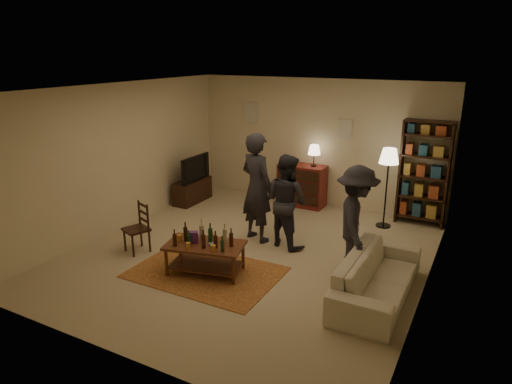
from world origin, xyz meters
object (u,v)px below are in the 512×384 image
Objects in this scene: floor_lamp at (389,161)px; person_right at (286,201)px; dining_chair at (139,226)px; bookshelf at (424,172)px; person_left at (257,188)px; person_by_sofa at (356,221)px; tv_stand at (192,185)px; dresser at (302,184)px; coffee_table at (205,248)px; sofa at (377,277)px.

person_right is at bearing -128.02° from floor_lamp.
dining_chair is 4.62m from floor_lamp.
person_left is (-2.43, -2.17, -0.07)m from bookshelf.
person_left is 1.16× the size of person_by_sofa.
dining_chair is at bearing -73.63° from tv_stand.
person_left is (1.51, 1.36, 0.52)m from dining_chair.
dining_chair is at bearing 86.68° from person_by_sofa.
dresser reaches higher than tv_stand.
person_right reaches higher than floor_lamp.
dresser is at bearing -69.93° from person_left.
person_right is at bearing 53.06° from person_by_sofa.
person_left is (0.09, 1.52, 0.55)m from coffee_table.
bookshelf reaches higher than person_right.
person_left reaches higher than dining_chair.
person_by_sofa is (1.89, -0.42, -0.13)m from person_left.
bookshelf is 3.26m from person_left.
sofa is 1.25× the size of person_by_sofa.
tv_stand is 0.78× the size of dresser.
sofa is (2.39, -3.11, -0.17)m from dresser.
coffee_table is at bearing 106.64° from person_left.
person_by_sofa reaches higher than dining_chair.
person_right is (-1.87, -2.16, -0.23)m from bookshelf.
sofa is (0.52, -2.69, -0.98)m from floor_lamp.
dining_chair is 3.91m from sofa.
person_right is (2.82, -1.18, 0.42)m from tv_stand.
person_by_sofa is (3.39, 0.94, 0.39)m from dining_chair.
person_by_sofa is at bearing -89.40° from floor_lamp.
floor_lamp is at bearing -18.27° from person_by_sofa.
bookshelf reaches higher than tv_stand.
person_by_sofa is (1.97, 1.10, 0.42)m from coffee_table.
dresser is at bearing 87.90° from dining_chair.
person_right reaches higher than coffee_table.
person_left is at bearing 67.13° from sofa.
tv_stand is 0.63× the size of person_by_sofa.
dresser is at bearing -55.32° from person_right.
dining_chair is 5.33m from bookshelf.
tv_stand reaches higher than coffee_table.
tv_stand is 0.52× the size of bookshelf.
person_by_sofa is (1.33, -0.43, 0.03)m from person_right.
dresser is at bearing 17.95° from person_by_sofa.
dining_chair is 0.51× the size of person_by_sofa.
coffee_table is 2.30m from person_by_sofa.
floor_lamp is 2.15m from person_by_sofa.
dresser reaches higher than coffee_table.
dresser is 3.18m from person_by_sofa.
person_by_sofa reaches higher than person_right.
person_left is at bearing 58.57° from person_by_sofa.
person_right reaches higher than dresser.
person_right reaches higher than sofa.
tv_stand is 2.43m from dresser.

